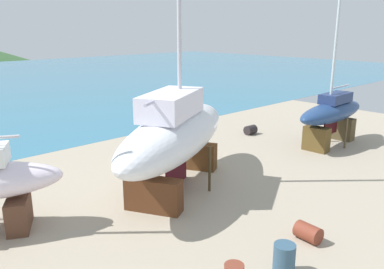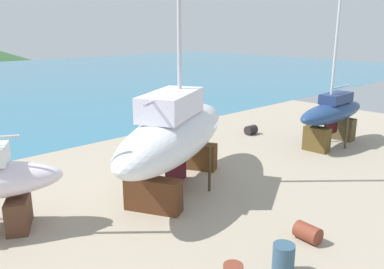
{
  "view_description": "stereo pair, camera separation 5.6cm",
  "coord_description": "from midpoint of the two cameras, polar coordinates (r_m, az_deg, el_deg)",
  "views": [
    {
      "loc": [
        -12.67,
        -13.05,
        6.8
      ],
      "look_at": [
        -1.02,
        -0.64,
        2.18
      ],
      "focal_mm": 36.86,
      "sensor_mm": 36.0,
      "label": 1
    },
    {
      "loc": [
        -12.63,
        -13.09,
        6.8
      ],
      "look_at": [
        -1.02,
        -0.64,
        2.18
      ],
      "focal_mm": 36.86,
      "sensor_mm": 36.0,
      "label": 2
    }
  ],
  "objects": [
    {
      "name": "ground_plane",
      "position": [
        17.92,
        6.25,
        -7.21
      ],
      "size": [
        40.85,
        40.85,
        0.0
      ],
      "primitive_type": "plane",
      "color": "tan"
    },
    {
      "name": "sailboat_mid_port",
      "position": [
        16.8,
        -2.29,
        0.17
      ],
      "size": [
        10.1,
        7.18,
        15.16
      ],
      "rotation": [
        0.0,
        0.0,
        0.5
      ],
      "color": "#55341A",
      "rests_on": "ground"
    },
    {
      "name": "barrel_tipped_center",
      "position": [
        12.01,
        13.21,
        -17.15
      ],
      "size": [
        0.88,
        0.88,
        0.91
      ],
      "primitive_type": "cylinder",
      "rotation": [
        0.0,
        0.0,
        2.25
      ],
      "color": "#33546B",
      "rests_on": "ground"
    },
    {
      "name": "barrel_tipped_right",
      "position": [
        26.23,
        8.58,
        0.66
      ],
      "size": [
        0.77,
        0.62,
        0.6
      ],
      "primitive_type": "cylinder",
      "rotation": [
        1.57,
        0.0,
        1.54
      ],
      "color": "#272224",
      "rests_on": "ground"
    },
    {
      "name": "sailboat_far_slipway",
      "position": [
        24.66,
        19.71,
        2.91
      ],
      "size": [
        6.73,
        2.05,
        12.22
      ],
      "rotation": [
        0.0,
        0.0,
        3.18
      ],
      "color": "brown",
      "rests_on": "ground"
    },
    {
      "name": "barrel_rust_near",
      "position": [
        13.89,
        16.51,
        -13.45
      ],
      "size": [
        0.64,
        0.87,
        0.57
      ],
      "primitive_type": "cylinder",
      "rotation": [
        1.57,
        0.0,
        6.2
      ],
      "color": "brown",
      "rests_on": "ground"
    }
  ]
}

